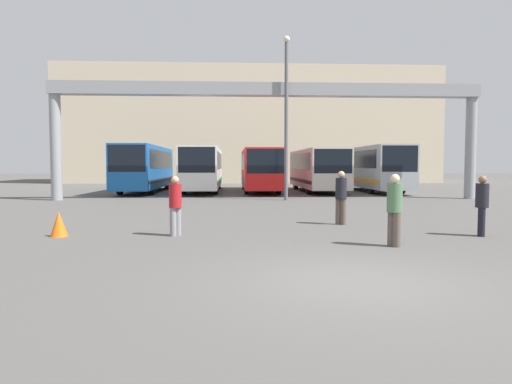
{
  "coord_description": "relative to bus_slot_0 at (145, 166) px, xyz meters",
  "views": [
    {
      "loc": [
        -2.0,
        -7.25,
        1.92
      ],
      "look_at": [
        -0.57,
        20.27,
        0.3
      ],
      "focal_mm": 32.0,
      "sensor_mm": 36.0,
      "label": 1
    }
  ],
  "objects": [
    {
      "name": "pedestrian_near_right",
      "position": [
        13.02,
        -21.42,
        -1.0
      ],
      "size": [
        0.34,
        0.34,
        1.64
      ],
      "rotation": [
        0.0,
        0.0,
        4.27
      ],
      "color": "black",
      "rests_on": "ground"
    },
    {
      "name": "bus_slot_2",
      "position": [
        8.29,
        -0.15,
        -0.13
      ],
      "size": [
        2.49,
        11.36,
        3.02
      ],
      "color": "red",
      "rests_on": "ground"
    },
    {
      "name": "bus_slot_4",
      "position": [
        16.57,
        -0.3,
        -0.01
      ],
      "size": [
        2.45,
        11.07,
        3.23
      ],
      "color": "#999EA5",
      "rests_on": "ground"
    },
    {
      "name": "pedestrian_mid_right",
      "position": [
        9.79,
        -18.83,
        -0.95
      ],
      "size": [
        0.36,
        0.36,
        1.73
      ],
      "rotation": [
        0.0,
        0.0,
        2.6
      ],
      "color": "brown",
      "rests_on": "ground"
    },
    {
      "name": "building_backdrop",
      "position": [
        8.29,
        20.88,
        4.44
      ],
      "size": [
        41.64,
        12.0,
        12.61
      ],
      "color": "beige",
      "rests_on": "ground"
    },
    {
      "name": "bus_slot_0",
      "position": [
        0.0,
        0.0,
        0.0
      ],
      "size": [
        2.45,
        11.66,
        3.25
      ],
      "color": "#1959A5",
      "rests_on": "ground"
    },
    {
      "name": "traffic_cone",
      "position": [
        1.61,
        -20.89,
        -1.53
      ],
      "size": [
        0.46,
        0.46,
        0.68
      ],
      "color": "orange",
      "rests_on": "ground"
    },
    {
      "name": "ground_plane",
      "position": [
        8.29,
        -26.09,
        -1.87
      ],
      "size": [
        200.0,
        200.0,
        0.0
      ],
      "primitive_type": "plane",
      "color": "#514F4C"
    },
    {
      "name": "pedestrian_far_center",
      "position": [
        10.1,
        -22.84,
        -0.96
      ],
      "size": [
        0.36,
        0.36,
        1.71
      ],
      "rotation": [
        0.0,
        0.0,
        5.18
      ],
      "color": "brown",
      "rests_on": "ground"
    },
    {
      "name": "overhead_gantry",
      "position": [
        8.29,
        -7.82,
        3.48
      ],
      "size": [
        23.88,
        0.8,
        6.47
      ],
      "color": "gray",
      "rests_on": "ground"
    },
    {
      "name": "bus_slot_3",
      "position": [
        12.43,
        -0.39,
        -0.13
      ],
      "size": [
        2.58,
        10.88,
        3.02
      ],
      "color": "beige",
      "rests_on": "ground"
    },
    {
      "name": "pedestrian_near_center",
      "position": [
        4.74,
        -20.94,
        -1.01
      ],
      "size": [
        0.34,
        0.34,
        1.62
      ],
      "rotation": [
        0.0,
        0.0,
        0.69
      ],
      "color": "gray",
      "rests_on": "ground"
    },
    {
      "name": "lamp_post",
      "position": [
        9.23,
        -8.46,
        2.94
      ],
      "size": [
        0.36,
        0.36,
        8.89
      ],
      "color": "#595B60",
      "rests_on": "ground"
    },
    {
      "name": "bus_slot_1",
      "position": [
        4.14,
        0.24,
        -0.07
      ],
      "size": [
        2.44,
        12.14,
        3.12
      ],
      "color": "silver",
      "rests_on": "ground"
    }
  ]
}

